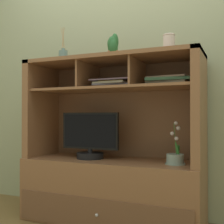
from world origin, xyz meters
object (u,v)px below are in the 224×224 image
Objects in this scene: ceramic_vase at (169,44)px; magazine_stack_left at (115,84)px; media_console at (112,170)px; potted_succulent at (113,47)px; tv_monitor at (90,139)px; diffuser_bottle at (63,56)px; magazine_stack_centre at (169,82)px; potted_orchid at (175,157)px.

magazine_stack_left is at bearing 179.05° from ceramic_vase.
media_console is 0.99m from potted_succulent.
tv_monitor is 0.76m from diffuser_bottle.
magazine_stack_centre is 2.44× the size of ceramic_vase.
magazine_stack_centre is at bearing 7.12° from media_console.
tv_monitor is 0.49m from magazine_stack_left.
diffuser_bottle reaches higher than tv_monitor.
magazine_stack_left is 2.42× the size of ceramic_vase.
potted_succulent reaches higher than media_console.
potted_orchid is at bearing -56.13° from magazine_stack_centre.
magazine_stack_left is at bearing -34.96° from potted_succulent.
media_console is 0.83m from magazine_stack_centre.
potted_orchid is 0.84m from ceramic_vase.
potted_succulent is (-0.45, -0.04, 0.30)m from magazine_stack_centre.
tv_monitor is (-0.18, -0.04, 0.25)m from media_console.
tv_monitor is 3.50× the size of ceramic_vase.
magazine_stack_left is 0.99× the size of magazine_stack_centre.
magazine_stack_left reaches higher than potted_orchid.
potted_succulent is 0.46m from ceramic_vase.
potted_succulent is at bearing 15.89° from tv_monitor.
potted_orchid is 0.57m from magazine_stack_centre.
diffuser_bottle is 2.13× the size of ceramic_vase.
magazine_stack_left is (0.21, 0.04, 0.44)m from tv_monitor.
tv_monitor is 0.97m from ceramic_vase.
diffuser_bottle is at bearing -175.77° from magazine_stack_centre.
magazine_stack_left is 1.14× the size of diffuser_bottle.
diffuser_bottle reaches higher than media_console.
ceramic_vase is at bearing -76.65° from magazine_stack_centre.
potted_succulent is at bearing 173.34° from potted_orchid.
ceramic_vase is (0.46, -0.02, -0.02)m from potted_succulent.
potted_succulent is (-0.51, 0.06, 0.85)m from potted_orchid.
potted_orchid is (0.69, -0.01, -0.11)m from tv_monitor.
ceramic_vase is (0.01, -0.06, 0.27)m from magazine_stack_centre.
potted_orchid is 1.03× the size of diffuser_bottle.
potted_succulent reaches higher than magazine_stack_left.
ceramic_vase is (-0.05, 0.04, 0.83)m from potted_orchid.
tv_monitor is 0.70m from potted_orchid.
diffuser_bottle is (-0.28, 0.02, 0.70)m from tv_monitor.
diffuser_bottle is 0.46m from potted_succulent.
media_console reaches higher than magazine_stack_left.
potted_succulent is (-0.00, 0.02, 0.99)m from media_console.
diffuser_bottle reaches higher than magazine_stack_left.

